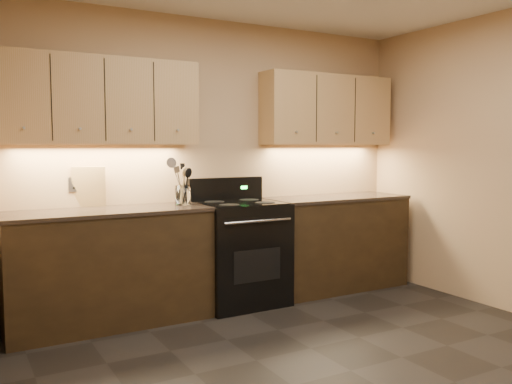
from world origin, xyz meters
The scene contains 15 objects.
floor centered at (0.00, 0.00, 0.00)m, with size 4.00×4.00×0.00m, color black.
wall_back centered at (0.00, 2.00, 1.30)m, with size 4.00×0.04×2.60m, color tan.
counter_left centered at (-1.10, 1.70, 0.47)m, with size 1.62×0.62×0.93m.
counter_right centered at (1.18, 1.70, 0.47)m, with size 1.46×0.62×0.93m.
stove centered at (0.08, 1.68, 0.48)m, with size 0.76×0.68×1.14m.
upper_cab_left centered at (-1.10, 1.85, 1.80)m, with size 1.60×0.30×0.70m, color tan.
upper_cab_right centered at (1.18, 1.85, 1.80)m, with size 1.44×0.30×0.70m, color tan.
outlet_plate centered at (-1.30, 1.99, 1.12)m, with size 0.09×0.01×0.12m, color #B2B5BA.
utensil_crock centered at (-0.44, 1.74, 1.01)m, with size 0.15×0.15×0.17m.
cutting_board centered at (-1.18, 1.97, 1.10)m, with size 0.27×0.02×0.34m, color tan.
wooden_spoon centered at (-0.46, 1.73, 1.10)m, with size 0.06×0.06×0.31m, color tan, non-canonical shape.
black_spoon centered at (-0.44, 1.75, 1.10)m, with size 0.06×0.06×0.30m, color black, non-canonical shape.
black_turner centered at (-0.43, 1.70, 1.13)m, with size 0.08×0.08×0.36m, color black, non-canonical shape.
steel_spatula centered at (-0.43, 1.75, 1.11)m, with size 0.08×0.08×0.34m, color silver, non-canonical shape.
steel_skimmer centered at (-0.41, 1.73, 1.14)m, with size 0.09×0.09×0.39m, color silver, non-canonical shape.
Camera 1 is at (-2.19, -2.62, 1.44)m, focal length 38.00 mm.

